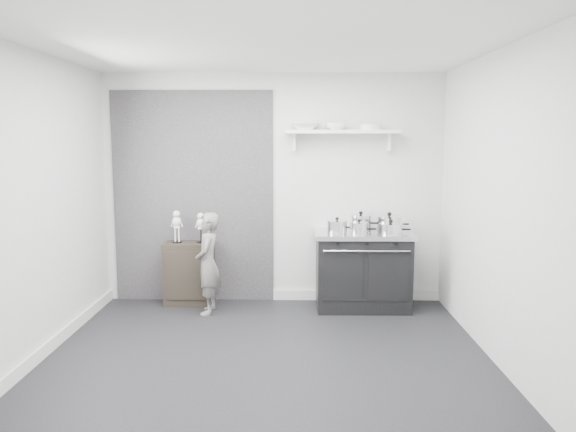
# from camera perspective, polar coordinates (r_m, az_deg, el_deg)

# --- Properties ---
(ground) EXTENTS (4.00, 4.00, 0.00)m
(ground) POSITION_cam_1_polar(r_m,az_deg,el_deg) (5.21, -2.24, -13.97)
(ground) COLOR black
(ground) RESTS_ON ground
(room_shell) EXTENTS (4.02, 3.62, 2.71)m
(room_shell) POSITION_cam_1_polar(r_m,az_deg,el_deg) (5.00, -3.27, 4.42)
(room_shell) COLOR silver
(room_shell) RESTS_ON ground
(wall_shelf) EXTENTS (1.30, 0.26, 0.24)m
(wall_shelf) POSITION_cam_1_polar(r_m,az_deg,el_deg) (6.53, 5.52, 8.42)
(wall_shelf) COLOR white
(wall_shelf) RESTS_ON room_shell
(stove) EXTENTS (1.11, 0.69, 0.89)m
(stove) POSITION_cam_1_polar(r_m,az_deg,el_deg) (6.53, 7.58, -5.42)
(stove) COLOR black
(stove) RESTS_ON ground
(side_cabinet) EXTENTS (0.57, 0.33, 0.73)m
(side_cabinet) POSITION_cam_1_polar(r_m,az_deg,el_deg) (6.75, -10.02, -5.74)
(side_cabinet) COLOR black
(side_cabinet) RESTS_ON ground
(child) EXTENTS (0.27, 0.41, 1.14)m
(child) POSITION_cam_1_polar(r_m,az_deg,el_deg) (6.31, -8.13, -4.78)
(child) COLOR slate
(child) RESTS_ON ground
(pot_front_left) EXTENTS (0.32, 0.23, 0.18)m
(pot_front_left) POSITION_cam_1_polar(r_m,az_deg,el_deg) (6.33, 5.00, -1.07)
(pot_front_left) COLOR silver
(pot_front_left) RESTS_ON stove
(pot_back_left) EXTENTS (0.34, 0.25, 0.22)m
(pot_back_left) POSITION_cam_1_polar(r_m,az_deg,el_deg) (6.55, 7.39, -0.64)
(pot_back_left) COLOR silver
(pot_back_left) RESTS_ON stove
(pot_back_right) EXTENTS (0.37, 0.28, 0.22)m
(pot_back_right) POSITION_cam_1_polar(r_m,az_deg,el_deg) (6.56, 10.24, -0.73)
(pot_back_right) COLOR silver
(pot_back_right) RESTS_ON stove
(pot_front_right) EXTENTS (0.36, 0.27, 0.17)m
(pot_front_right) POSITION_cam_1_polar(r_m,az_deg,el_deg) (6.32, 10.39, -1.26)
(pot_front_right) COLOR silver
(pot_front_right) RESTS_ON stove
(pot_front_center) EXTENTS (0.29, 0.20, 0.17)m
(pot_front_center) POSITION_cam_1_polar(r_m,az_deg,el_deg) (6.25, 7.24, -1.23)
(pot_front_center) COLOR silver
(pot_front_center) RESTS_ON stove
(skeleton_full) EXTENTS (0.12, 0.08, 0.44)m
(skeleton_full) POSITION_cam_1_polar(r_m,az_deg,el_deg) (6.66, -11.24, -0.82)
(skeleton_full) COLOR silver
(skeleton_full) RESTS_ON side_cabinet
(skeleton_torso) EXTENTS (0.11, 0.07, 0.40)m
(skeleton_torso) POSITION_cam_1_polar(r_m,az_deg,el_deg) (6.61, -8.86, -0.96)
(skeleton_torso) COLOR silver
(skeleton_torso) RESTS_ON side_cabinet
(bowl_large) EXTENTS (0.33, 0.33, 0.08)m
(bowl_large) POSITION_cam_1_polar(r_m,az_deg,el_deg) (6.51, 1.73, 9.10)
(bowl_large) COLOR white
(bowl_large) RESTS_ON wall_shelf
(bowl_small) EXTENTS (0.24, 0.24, 0.08)m
(bowl_small) POSITION_cam_1_polar(r_m,az_deg,el_deg) (6.52, 4.92, 9.04)
(bowl_small) COLOR white
(bowl_small) RESTS_ON wall_shelf
(plate_stack) EXTENTS (0.26, 0.26, 0.06)m
(plate_stack) POSITION_cam_1_polar(r_m,az_deg,el_deg) (6.56, 8.41, 8.91)
(plate_stack) COLOR silver
(plate_stack) RESTS_ON wall_shelf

